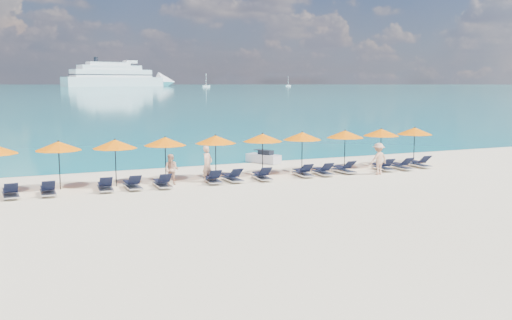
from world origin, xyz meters
name	(u,v)px	position (x,y,z in m)	size (l,w,h in m)	color
ground	(284,196)	(0.00, 0.00, 0.00)	(1400.00, 1400.00, 0.00)	beige
sea	(17,86)	(0.00, 660.00, 0.01)	(1600.00, 1300.00, 0.01)	#1FA9B2
cruise_ship	(124,78)	(101.33, 576.21, 9.08)	(125.60, 56.16, 34.89)	white
sailboat_near	(206,86)	(152.07, 462.13, 1.27)	(6.75, 2.25, 12.37)	white
sailboat_far	(288,85)	(263.84, 522.38, 1.05)	(5.58, 1.86, 10.23)	white
jetski	(264,158)	(3.40, 9.62, 0.32)	(1.70, 2.33, 0.78)	silver
beachgoer_a	(207,164)	(-1.91, 4.63, 0.90)	(0.66, 0.43, 1.80)	tan
beachgoer_b	(172,170)	(-3.73, 4.62, 0.74)	(0.72, 0.41, 1.48)	tan
beachgoer_c	(378,159)	(7.21, 3.16, 0.85)	(1.10, 0.51, 1.70)	tan
umbrella_1	(58,146)	(-8.77, 5.49, 2.02)	(2.10, 2.10, 2.28)	black
umbrella_2	(115,144)	(-6.26, 5.27, 2.02)	(2.10, 2.10, 2.28)	black
umbrella_3	(165,141)	(-3.78, 5.53, 2.02)	(2.10, 2.10, 2.28)	black
umbrella_4	(216,139)	(-1.20, 5.40, 2.02)	(2.10, 2.10, 2.28)	black
umbrella_5	(263,138)	(1.38, 5.29, 2.02)	(2.10, 2.10, 2.28)	black
umbrella_6	(302,136)	(3.70, 5.25, 2.02)	(2.10, 2.10, 2.28)	black
umbrella_7	(345,134)	(6.44, 5.28, 2.02)	(2.10, 2.10, 2.28)	black
umbrella_8	(381,132)	(8.96, 5.41, 2.02)	(2.10, 2.10, 2.28)	black
umbrella_9	(415,131)	(11.33, 5.36, 2.02)	(2.10, 2.10, 2.28)	black
lounger_1	(11,192)	(-10.89, 4.29, 0.24)	(0.72, 1.73, 0.66)	silver
lounger_2	(48,190)	(-9.38, 4.23, 0.24)	(0.62, 1.70, 0.66)	silver
lounger_3	(105,186)	(-6.94, 4.21, 0.24)	(0.73, 1.74, 0.66)	silver
lounger_4	(132,184)	(-5.71, 4.17, 0.24)	(0.63, 1.70, 0.66)	silver
lounger_5	(162,183)	(-4.34, 4.03, 0.24)	(0.65, 1.71, 0.66)	silver
lounger_6	(213,179)	(-1.80, 4.18, 0.24)	(0.77, 1.75, 0.66)	silver
lounger_7	(232,177)	(-0.77, 4.20, 0.24)	(0.66, 1.71, 0.66)	silver
lounger_8	(262,176)	(0.78, 4.04, 0.24)	(0.77, 1.75, 0.66)	silver
lounger_9	(303,172)	(3.19, 4.18, 0.24)	(0.79, 1.75, 0.66)	silver
lounger_10	(323,171)	(4.34, 4.10, 0.24)	(0.74, 1.74, 0.66)	silver
lounger_11	(344,169)	(5.76, 4.28, 0.24)	(0.68, 1.72, 0.66)	silver
lounger_12	(383,166)	(8.26, 4.15, 0.24)	(0.78, 1.75, 0.66)	silver
lounger_13	(401,165)	(9.41, 4.06, 0.24)	(0.63, 1.70, 0.66)	silver
lounger_14	(419,163)	(10.92, 4.36, 0.24)	(0.69, 1.72, 0.66)	silver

